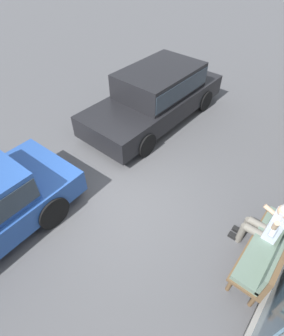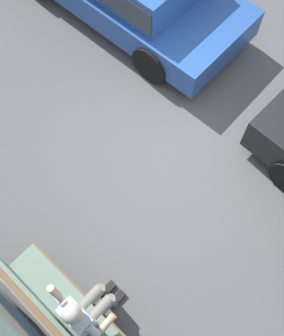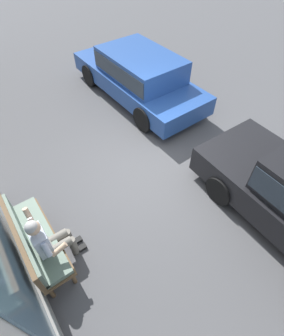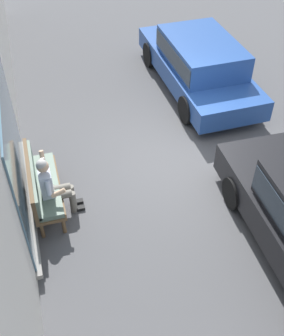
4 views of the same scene
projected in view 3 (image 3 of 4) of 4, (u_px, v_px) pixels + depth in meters
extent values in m
plane|color=#4C4C4F|center=(150.00, 168.00, 6.24)|extent=(60.00, 60.00, 0.00)
cube|color=gray|center=(25.00, 258.00, 4.57)|extent=(3.60, 0.12, 0.10)
cylinder|color=brown|center=(18.00, 220.00, 5.07)|extent=(0.07, 0.07, 0.38)
cylinder|color=brown|center=(51.00, 292.00, 4.18)|extent=(0.07, 0.07, 0.38)
cylinder|color=brown|center=(37.00, 210.00, 5.22)|extent=(0.07, 0.07, 0.38)
cylinder|color=brown|center=(73.00, 278.00, 4.33)|extent=(0.07, 0.07, 0.38)
cube|color=brown|center=(40.00, 241.00, 4.54)|extent=(1.79, 0.55, 0.06)
cube|color=slate|center=(38.00, 239.00, 4.48)|extent=(1.73, 0.49, 0.10)
cube|color=brown|center=(20.00, 240.00, 4.22)|extent=(1.79, 0.07, 0.55)
cube|color=slate|center=(24.00, 238.00, 4.25)|extent=(1.73, 0.06, 0.47)
cylinder|color=#6B665B|center=(56.00, 238.00, 4.48)|extent=(0.15, 0.42, 0.15)
cylinder|color=#6B665B|center=(70.00, 238.00, 4.75)|extent=(0.12, 0.12, 0.49)
cube|color=black|center=(76.00, 241.00, 4.93)|extent=(0.10, 0.24, 0.07)
cylinder|color=#6B665B|center=(60.00, 246.00, 4.39)|extent=(0.15, 0.42, 0.15)
cylinder|color=#6B665B|center=(74.00, 246.00, 4.65)|extent=(0.12, 0.12, 0.49)
cube|color=black|center=(80.00, 249.00, 4.84)|extent=(0.10, 0.24, 0.07)
cube|color=#6B665B|center=(46.00, 249.00, 4.35)|extent=(0.34, 0.24, 0.14)
cube|color=silver|center=(41.00, 241.00, 4.15)|extent=(0.38, 0.22, 0.56)
sphere|color=tan|center=(33.00, 228.00, 3.83)|extent=(0.22, 0.22, 0.22)
sphere|color=#B7B2AD|center=(31.00, 227.00, 3.80)|extent=(0.20, 0.20, 0.20)
cylinder|color=silver|center=(46.00, 249.00, 3.94)|extent=(0.20, 0.10, 0.28)
cylinder|color=tan|center=(59.00, 249.00, 4.07)|extent=(0.08, 0.27, 0.17)
cylinder|color=silver|center=(32.00, 225.00, 4.14)|extent=(0.25, 0.10, 0.22)
cylinder|color=tan|center=(28.00, 214.00, 4.05)|extent=(0.16, 0.08, 0.25)
cube|color=silver|center=(31.00, 221.00, 3.93)|extent=(0.02, 0.07, 0.15)
cylinder|color=black|center=(220.00, 190.00, 5.39)|extent=(0.64, 0.19, 0.63)
cylinder|color=black|center=(273.00, 157.00, 6.05)|extent=(0.64, 0.19, 0.63)
cube|color=#23478E|center=(137.00, 81.00, 7.94)|extent=(4.70, 1.89, 0.52)
cube|color=#23478E|center=(141.00, 65.00, 7.41)|extent=(2.46, 1.63, 0.63)
cube|color=#28333D|center=(141.00, 65.00, 7.41)|extent=(2.41, 1.67, 0.44)
cylinder|color=black|center=(90.00, 76.00, 8.50)|extent=(0.69, 0.19, 0.68)
cylinder|color=black|center=(133.00, 61.00, 9.19)|extent=(0.69, 0.19, 0.68)
cylinder|color=black|center=(143.00, 119.00, 6.95)|extent=(0.69, 0.19, 0.68)
cylinder|color=black|center=(190.00, 98.00, 7.64)|extent=(0.69, 0.19, 0.68)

